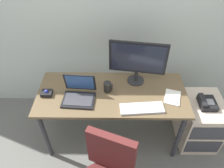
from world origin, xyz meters
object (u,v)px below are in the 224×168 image
object	(u,v)px
desk_phone	(207,103)
paper_notepad	(172,97)
coffee_mug	(108,87)
file_cabinet	(199,121)
trackball_mouse	(47,93)
monitor_main	(138,60)
laptop	(79,94)
keyboard	(142,108)

from	to	relation	value
desk_phone	paper_notepad	distance (m)	0.41
coffee_mug	paper_notepad	size ratio (longest dim) A/B	0.51
file_cabinet	desk_phone	distance (m)	0.33
trackball_mouse	coffee_mug	size ratio (longest dim) A/B	1.03
monitor_main	laptop	xyz separation A→B (m)	(-0.57, -0.26, -0.22)
desk_phone	paper_notepad	bearing A→B (deg)	-173.03
file_cabinet	coffee_mug	distance (m)	1.16
coffee_mug	trackball_mouse	bearing A→B (deg)	-174.02
trackball_mouse	desk_phone	bearing A→B (deg)	0.61
file_cabinet	keyboard	xyz separation A→B (m)	(-0.72, -0.22, 0.46)
desk_phone	keyboard	bearing A→B (deg)	-164.15
trackball_mouse	paper_notepad	bearing A→B (deg)	-1.39
desk_phone	laptop	size ratio (longest dim) A/B	0.61
desk_phone	trackball_mouse	xyz separation A→B (m)	(-1.64, -0.02, 0.14)
file_cabinet	keyboard	distance (m)	0.88
file_cabinet	desk_phone	size ratio (longest dim) A/B	2.91
file_cabinet	paper_notepad	size ratio (longest dim) A/B	2.80
desk_phone	trackball_mouse	bearing A→B (deg)	-179.39
coffee_mug	file_cabinet	bearing A→B (deg)	-1.64
desk_phone	keyboard	distance (m)	0.75
monitor_main	keyboard	xyz separation A→B (m)	(0.03, -0.40, -0.26)
keyboard	coffee_mug	size ratio (longest dim) A/B	3.93
keyboard	trackball_mouse	size ratio (longest dim) A/B	3.82
monitor_main	laptop	size ratio (longest dim) A/B	1.74
laptop	coffee_mug	bearing A→B (deg)	19.76
file_cabinet	desk_phone	bearing A→B (deg)	-116.78
monitor_main	trackball_mouse	size ratio (longest dim) A/B	5.19
keyboard	trackball_mouse	world-z (taller)	trackball_mouse
monitor_main	keyboard	bearing A→B (deg)	-85.76
desk_phone	keyboard	size ratio (longest dim) A/B	0.48
file_cabinet	monitor_main	bearing A→B (deg)	166.01
keyboard	trackball_mouse	bearing A→B (deg)	168.91
file_cabinet	trackball_mouse	world-z (taller)	trackball_mouse
desk_phone	paper_notepad	size ratio (longest dim) A/B	0.96
trackball_mouse	coffee_mug	distance (m)	0.61
laptop	coffee_mug	xyz separation A→B (m)	(0.28, 0.10, -0.00)
monitor_main	paper_notepad	xyz separation A→B (m)	(0.35, -0.25, -0.27)
coffee_mug	paper_notepad	distance (m)	0.65
trackball_mouse	file_cabinet	bearing A→B (deg)	1.18
file_cabinet	keyboard	bearing A→B (deg)	-163.11
keyboard	trackball_mouse	distance (m)	0.95
trackball_mouse	paper_notepad	world-z (taller)	trackball_mouse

